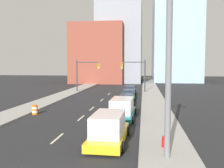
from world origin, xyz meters
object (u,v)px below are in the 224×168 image
at_px(sedan_green, 128,95).
at_px(fire_hydrant, 164,143).
at_px(box_truck_teal, 122,109).
at_px(traffic_barrel, 35,110).
at_px(sedan_tan, 126,100).
at_px(traffic_signal_right, 138,71).
at_px(sedan_blue, 130,91).
at_px(box_truck_yellow, 109,129).
at_px(utility_pole_right_near, 169,68).
at_px(traffic_signal_left, 84,71).

bearing_deg(sedan_green, fire_hydrant, -82.96).
bearing_deg(fire_hydrant, box_truck_teal, 111.67).
xyz_separation_m(traffic_barrel, box_truck_teal, (8.89, -0.92, 0.43)).
bearing_deg(sedan_tan, box_truck_teal, -91.81).
distance_m(traffic_signal_right, fire_hydrant, 30.05).
relative_size(fire_hydrant, sedan_blue, 0.19).
height_order(fire_hydrant, sedan_tan, sedan_tan).
height_order(box_truck_yellow, sedan_tan, box_truck_yellow).
bearing_deg(utility_pole_right_near, traffic_barrel, 139.20).
xyz_separation_m(fire_hydrant, box_truck_teal, (-3.18, 7.99, 0.50)).
bearing_deg(traffic_signal_left, fire_hydrant, -67.92).
xyz_separation_m(utility_pole_right_near, sedan_green, (-3.47, 22.80, -4.22)).
bearing_deg(traffic_barrel, sedan_tan, 35.96).
bearing_deg(traffic_signal_right, traffic_barrel, -115.15).
relative_size(box_truck_yellow, sedan_green, 1.17).
height_order(fire_hydrant, sedan_blue, sedan_blue).
xyz_separation_m(traffic_signal_right, utility_pole_right_near, (2.32, -31.32, 1.07)).
xyz_separation_m(sedan_tan, sedan_green, (-0.13, 5.97, -0.01)).
bearing_deg(utility_pole_right_near, traffic_signal_left, 111.16).
relative_size(traffic_signal_right, fire_hydrant, 6.95).
xyz_separation_m(utility_pole_right_near, sedan_blue, (-3.52, 28.25, -4.21)).
bearing_deg(traffic_signal_left, sedan_tan, -58.77).
relative_size(box_truck_yellow, sedan_blue, 1.25).
relative_size(box_truck_yellow, sedan_tan, 1.18).
relative_size(box_truck_yellow, box_truck_teal, 0.95).
height_order(utility_pole_right_near, sedan_green, utility_pole_right_near).
xyz_separation_m(utility_pole_right_near, sedan_tan, (-3.34, 16.83, -4.21)).
xyz_separation_m(box_truck_teal, sedan_green, (-0.25, 13.26, -0.27)).
relative_size(utility_pole_right_near, box_truck_yellow, 1.68).
distance_m(traffic_signal_left, traffic_barrel, 21.12).
relative_size(box_truck_teal, sedan_blue, 1.32).
distance_m(utility_pole_right_near, traffic_barrel, 16.59).
bearing_deg(box_truck_yellow, traffic_barrel, 138.16).
height_order(traffic_barrel, sedan_green, sedan_green).
bearing_deg(fire_hydrant, traffic_signal_left, 112.08).
bearing_deg(box_truck_yellow, fire_hydrant, -11.30).
height_order(sedan_green, sedan_blue, sedan_blue).
distance_m(utility_pole_right_near, sedan_blue, 28.78).
bearing_deg(box_truck_yellow, sedan_blue, 91.54).
height_order(traffic_signal_left, fire_hydrant, traffic_signal_left).
relative_size(traffic_barrel, box_truck_yellow, 0.17).
relative_size(fire_hydrant, sedan_green, 0.17).
distance_m(utility_pole_right_near, fire_hydrant, 4.70).
xyz_separation_m(traffic_signal_right, traffic_barrel, (-9.80, -20.86, -3.31)).
height_order(traffic_signal_right, utility_pole_right_near, utility_pole_right_near).
bearing_deg(sedan_tan, box_truck_yellow, -93.23).
bearing_deg(utility_pole_right_near, traffic_signal_right, 94.24).
distance_m(traffic_signal_left, sedan_blue, 9.66).
xyz_separation_m(traffic_signal_left, utility_pole_right_near, (12.13, -31.32, 1.07)).
relative_size(utility_pole_right_near, sedan_blue, 2.10).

